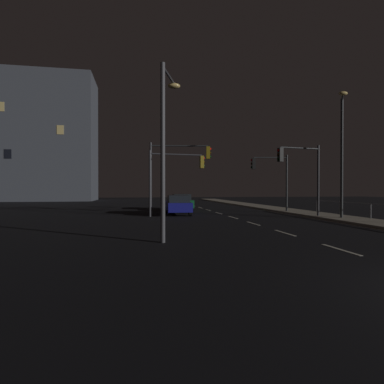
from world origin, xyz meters
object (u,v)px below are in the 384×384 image
object	(u,v)px
traffic_light_mid_right	(301,166)
street_lamp_across_street	(165,135)
building_distant	(32,139)
car_oncoming	(182,202)
traffic_light_far_center	(271,172)
car	(178,204)
traffic_light_near_left	(177,164)
street_lamp_mid_block	(342,146)
traffic_light_far_left	(176,170)

from	to	relation	value
traffic_light_mid_right	street_lamp_across_street	distance (m)	12.91
street_lamp_across_street	building_distant	size ratio (longest dim) A/B	0.31
street_lamp_across_street	car_oncoming	bearing A→B (deg)	80.07
traffic_light_far_center	building_distant	bearing A→B (deg)	131.93
car_oncoming	building_distant	size ratio (longest dim) A/B	0.20
car	street_lamp_across_street	size ratio (longest dim) A/B	0.65
car_oncoming	traffic_light_mid_right	distance (m)	12.29
traffic_light_mid_right	traffic_light_near_left	distance (m)	9.07
traffic_light_far_center	street_lamp_mid_block	xyz separation A→B (m)	(1.92, -6.80, 1.35)
car_oncoming	street_lamp_across_street	size ratio (longest dim) A/B	0.65
car	street_lamp_across_street	distance (m)	12.95
traffic_light_near_left	car	bearing A→B (deg)	76.06
traffic_light_near_left	street_lamp_mid_block	distance (m)	11.63
car	street_lamp_mid_block	world-z (taller)	street_lamp_mid_block
street_lamp_mid_block	traffic_light_near_left	bearing A→B (deg)	152.19
car_oncoming	street_lamp_mid_block	size ratio (longest dim) A/B	0.56
traffic_light_mid_right	car	bearing A→B (deg)	151.48
car	building_distant	bearing A→B (deg)	122.66
traffic_light_far_center	traffic_light_near_left	distance (m)	8.46
car	car_oncoming	bearing A→B (deg)	79.08
car	traffic_light_near_left	bearing A→B (deg)	-103.94
traffic_light_mid_right	street_lamp_mid_block	size ratio (longest dim) A/B	0.63
car_oncoming	building_distant	world-z (taller)	building_distant
traffic_light_near_left	building_distant	world-z (taller)	building_distant
traffic_light_near_left	traffic_light_far_center	bearing A→B (deg)	9.49
traffic_light_far_left	traffic_light_far_center	size ratio (longest dim) A/B	1.01
traffic_light_far_left	traffic_light_near_left	bearing A→B (deg)	73.31
car	traffic_light_mid_right	bearing A→B (deg)	-28.52
street_lamp_mid_block	building_distant	distance (m)	51.51
traffic_light_far_center	street_lamp_across_street	bearing A→B (deg)	-128.22
traffic_light_far_left	building_distant	xyz separation A→B (m)	(-21.37, 35.21, 7.49)
street_lamp_across_street	building_distant	xyz separation A→B (m)	(-19.66, 46.23, 6.83)
traffic_light_mid_right	traffic_light_far_center	size ratio (longest dim) A/B	1.03
street_lamp_across_street	building_distant	distance (m)	50.70
traffic_light_mid_right	building_distant	bearing A→B (deg)	127.92
car	traffic_light_far_left	size ratio (longest dim) A/B	0.91
street_lamp_mid_block	building_distant	xyz separation A→B (m)	(-31.79, 40.06, 6.08)
traffic_light_mid_right	traffic_light_far_center	bearing A→B (deg)	89.64
traffic_light_far_center	street_lamp_across_street	xyz separation A→B (m)	(-10.21, -12.97, 0.61)
car	building_distant	world-z (taller)	building_distant
street_lamp_mid_block	building_distant	bearing A→B (deg)	128.43
traffic_light_far_left	traffic_light_far_center	bearing A→B (deg)	12.89
car	traffic_light_far_center	world-z (taller)	traffic_light_far_center
traffic_light_near_left	building_distant	distance (m)	41.39
street_lamp_across_street	building_distant	bearing A→B (deg)	113.04
car_oncoming	street_lamp_mid_block	world-z (taller)	street_lamp_mid_block
traffic_light_near_left	street_lamp_across_street	size ratio (longest dim) A/B	0.83
traffic_light_far_left	car_oncoming	bearing A→B (deg)	78.22
traffic_light_mid_right	traffic_light_far_left	world-z (taller)	traffic_light_mid_right
car	traffic_light_far_left	bearing A→B (deg)	-105.10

